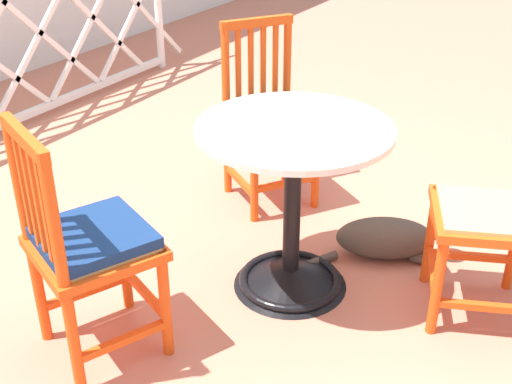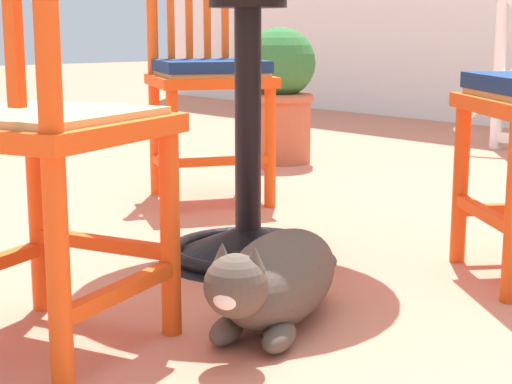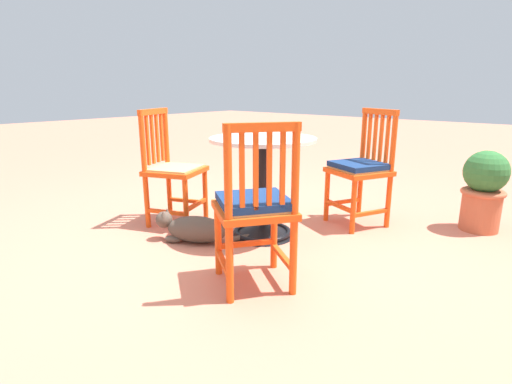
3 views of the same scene
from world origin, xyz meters
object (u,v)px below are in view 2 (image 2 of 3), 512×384
object	(u,v)px
orange_chair_near_fence	(30,128)
tabby_cat	(274,282)
terracotta_planter	(280,92)
cafe_table	(248,155)
orange_chair_at_corner	(208,76)

from	to	relation	value
orange_chair_near_fence	tabby_cat	size ratio (longest dim) A/B	1.57
terracotta_planter	tabby_cat	bearing A→B (deg)	-42.56
cafe_table	tabby_cat	bearing A→B (deg)	-34.12
orange_chair_at_corner	orange_chair_near_fence	xyz separation A→B (m)	(0.96, -1.14, -0.01)
cafe_table	orange_chair_near_fence	distance (m)	0.78
cafe_table	terracotta_planter	distance (m)	1.68
cafe_table	tabby_cat	size ratio (longest dim) A/B	1.31
orange_chair_at_corner	terracotta_planter	bearing A→B (deg)	121.40
tabby_cat	terracotta_planter	world-z (taller)	terracotta_planter
orange_chair_at_corner	orange_chair_near_fence	size ratio (longest dim) A/B	1.00
cafe_table	orange_chair_at_corner	bearing A→B (deg)	149.79
tabby_cat	terracotta_planter	xyz separation A→B (m)	(-1.62, 1.49, 0.23)
orange_chair_at_corner	cafe_table	bearing A→B (deg)	-30.21
orange_chair_at_corner	tabby_cat	world-z (taller)	orange_chair_at_corner
cafe_table	terracotta_planter	size ratio (longest dim) A/B	1.23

